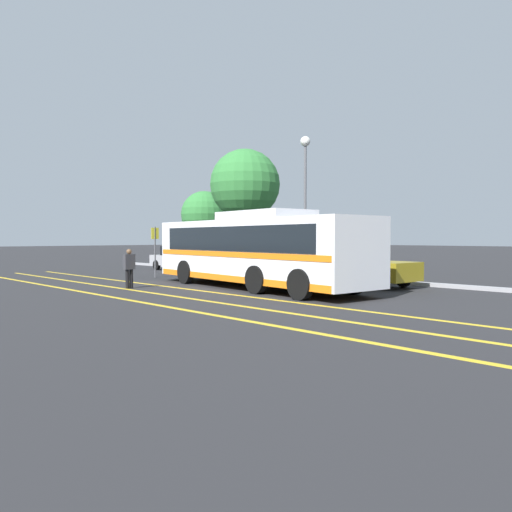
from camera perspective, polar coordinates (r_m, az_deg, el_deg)
The scene contains 14 objects.
ground_plane at distance 19.03m, azimuth 1.02°, elevation -3.86°, with size 220.00×220.00×0.00m, color #262628.
lane_strip_0 at distance 18.18m, azimuth -5.02°, elevation -4.14°, with size 0.20×30.82×0.01m, color gold.
lane_strip_1 at distance 17.17m, azimuth -9.49°, elevation -4.53°, with size 0.20×30.82×0.01m, color gold.
lane_strip_2 at distance 16.31m, azimuth -14.25°, elevation -4.91°, with size 0.20×30.82×0.01m, color gold.
curb_strip at distance 23.79m, azimuth 9.67°, elevation -2.52°, with size 38.82×0.36×0.15m, color #99999E.
transit_bus at distance 19.53m, azimuth 0.03°, elevation 0.80°, with size 11.32×3.76×2.99m.
parked_car_0 at distance 30.62m, azimuth -8.76°, elevation -0.27°, with size 4.23×1.93×1.47m.
parked_car_1 at distance 25.21m, azimuth 0.45°, elevation -0.85°, with size 4.84×2.09×1.32m.
parked_car_2 at distance 20.99m, azimuth 11.85°, elevation -1.17°, with size 4.84×2.21×1.61m.
pedestrian_0 at distance 20.00m, azimuth -14.29°, elevation -1.15°, with size 0.23×0.43×1.54m.
bus_stop_sign at distance 25.16m, azimuth -11.46°, elevation 1.18°, with size 0.07×0.40×2.53m.
street_lamp at distance 26.86m, azimuth 5.65°, elevation 9.27°, with size 0.53×0.53×7.34m.
tree_0 at distance 31.27m, azimuth -1.27°, elevation 8.17°, with size 4.35×4.35×7.48m.
tree_1 at distance 37.36m, azimuth -5.92°, elevation 4.73°, with size 3.47×3.47×5.45m.
Camera 1 is at (13.41, -13.36, 1.97)m, focal length 35.00 mm.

